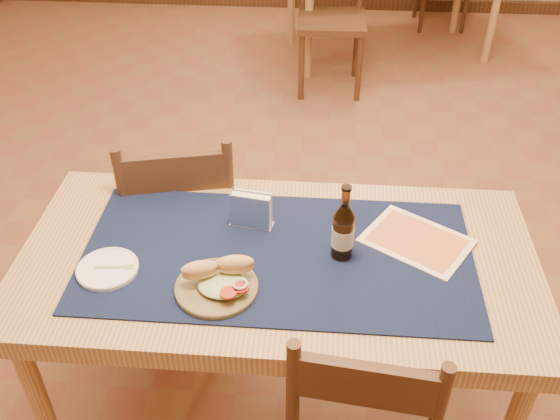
# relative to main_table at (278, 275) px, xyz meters

# --- Properties ---
(main_table) EXTENTS (1.60, 0.80, 0.75)m
(main_table) POSITION_rel_main_table_xyz_m (0.00, 0.00, 0.00)
(main_table) COLOR tan
(main_table) RESTS_ON ground
(placemat) EXTENTS (1.20, 0.60, 0.01)m
(placemat) POSITION_rel_main_table_xyz_m (0.00, 0.00, 0.09)
(placemat) COLOR #0F1939
(placemat) RESTS_ON main_table
(baseboard) EXTENTS (6.00, 7.00, 0.10)m
(baseboard) POSITION_rel_main_table_xyz_m (0.00, 0.80, -0.62)
(baseboard) COLOR #462919
(baseboard) RESTS_ON ground
(chair_main_far) EXTENTS (0.52, 0.52, 0.94)m
(chair_main_far) POSITION_rel_main_table_xyz_m (-0.42, 0.46, -0.18)
(chair_main_far) COLOR #462919
(chair_main_far) RESTS_ON ground
(chair_back_near) EXTENTS (0.46, 0.46, 0.98)m
(chair_back_near) POSITION_rel_main_table_xyz_m (0.15, 2.71, -0.16)
(chair_back_near) COLOR #462919
(chair_back_near) RESTS_ON ground
(sandwich_plate) EXTENTS (0.24, 0.24, 0.09)m
(sandwich_plate) POSITION_rel_main_table_xyz_m (-0.16, -0.16, 0.11)
(sandwich_plate) COLOR olive
(sandwich_plate) RESTS_ON placemat
(side_plate) EXTENTS (0.18, 0.18, 0.02)m
(side_plate) POSITION_rel_main_table_xyz_m (-0.50, -0.11, 0.10)
(side_plate) COLOR white
(side_plate) RESTS_ON placemat
(fork) EXTENTS (0.11, 0.03, 0.00)m
(fork) POSITION_rel_main_table_xyz_m (-0.47, -0.11, 0.10)
(fork) COLOR #79BD67
(fork) RESTS_ON side_plate
(beer_bottle) EXTENTS (0.07, 0.07, 0.26)m
(beer_bottle) POSITION_rel_main_table_xyz_m (0.20, 0.01, 0.18)
(beer_bottle) COLOR #46250C
(beer_bottle) RESTS_ON placemat
(napkin_holder) EXTENTS (0.15, 0.07, 0.12)m
(napkin_holder) POSITION_rel_main_table_xyz_m (-0.10, 0.14, 0.15)
(napkin_holder) COLOR white
(napkin_holder) RESTS_ON placemat
(menu_card) EXTENTS (0.39, 0.36, 0.01)m
(menu_card) POSITION_rel_main_table_xyz_m (0.43, 0.09, 0.09)
(menu_card) COLOR beige
(menu_card) RESTS_ON placemat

